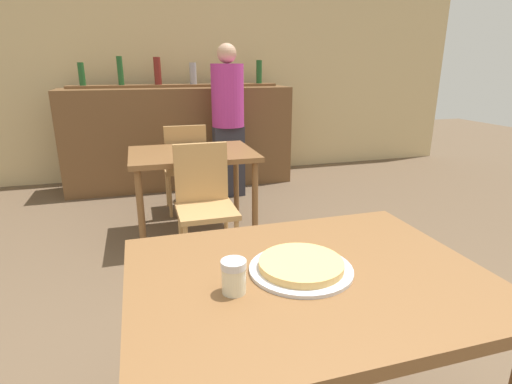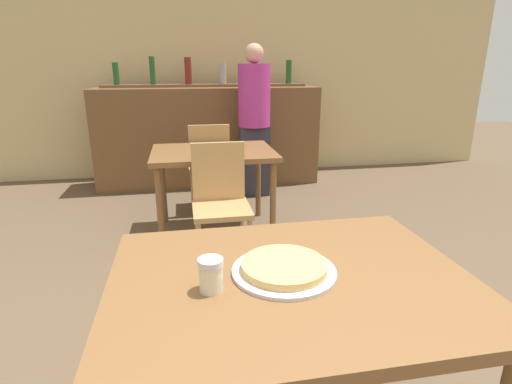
{
  "view_description": "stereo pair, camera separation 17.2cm",
  "coord_description": "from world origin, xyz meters",
  "px_view_note": "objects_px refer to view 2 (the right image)",
  "views": [
    {
      "loc": [
        -0.47,
        -1.02,
        1.39
      ],
      "look_at": [
        -0.01,
        0.55,
        0.87
      ],
      "focal_mm": 28.0,
      "sensor_mm": 36.0,
      "label": 1
    },
    {
      "loc": [
        -0.31,
        -1.06,
        1.39
      ],
      "look_at": [
        -0.01,
        0.55,
        0.87
      ],
      "focal_mm": 28.0,
      "sensor_mm": 36.0,
      "label": 2
    }
  ],
  "objects_px": {
    "chair_far_side_front": "(220,196)",
    "pizza_tray": "(284,268)",
    "cheese_shaker": "(211,275)",
    "chair_far_side_back": "(209,162)",
    "person_standing": "(254,117)"
  },
  "relations": [
    {
      "from": "chair_far_side_front",
      "to": "chair_far_side_back",
      "type": "bearing_deg",
      "value": 90.0
    },
    {
      "from": "chair_far_side_front",
      "to": "pizza_tray",
      "type": "xyz_separation_m",
      "value": [
        0.05,
        -1.62,
        0.29
      ]
    },
    {
      "from": "pizza_tray",
      "to": "person_standing",
      "type": "bearing_deg",
      "value": 81.46
    },
    {
      "from": "chair_far_side_front",
      "to": "cheese_shaker",
      "type": "height_order",
      "value": "chair_far_side_front"
    },
    {
      "from": "chair_far_side_back",
      "to": "cheese_shaker",
      "type": "bearing_deg",
      "value": 86.25
    },
    {
      "from": "chair_far_side_back",
      "to": "pizza_tray",
      "type": "height_order",
      "value": "chair_far_side_back"
    },
    {
      "from": "chair_far_side_front",
      "to": "cheese_shaker",
      "type": "relative_size",
      "value": 8.74
    },
    {
      "from": "chair_far_side_front",
      "to": "pizza_tray",
      "type": "height_order",
      "value": "chair_far_side_front"
    },
    {
      "from": "chair_far_side_front",
      "to": "person_standing",
      "type": "xyz_separation_m",
      "value": [
        0.52,
        1.53,
        0.37
      ]
    },
    {
      "from": "chair_far_side_front",
      "to": "chair_far_side_back",
      "type": "distance_m",
      "value": 1.1
    },
    {
      "from": "chair_far_side_front",
      "to": "person_standing",
      "type": "height_order",
      "value": "person_standing"
    },
    {
      "from": "chair_far_side_front",
      "to": "pizza_tray",
      "type": "distance_m",
      "value": 1.65
    },
    {
      "from": "person_standing",
      "to": "pizza_tray",
      "type": "bearing_deg",
      "value": -98.54
    },
    {
      "from": "chair_far_side_back",
      "to": "pizza_tray",
      "type": "bearing_deg",
      "value": 91.04
    },
    {
      "from": "cheese_shaker",
      "to": "chair_far_side_back",
      "type": "bearing_deg",
      "value": 86.25
    }
  ]
}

